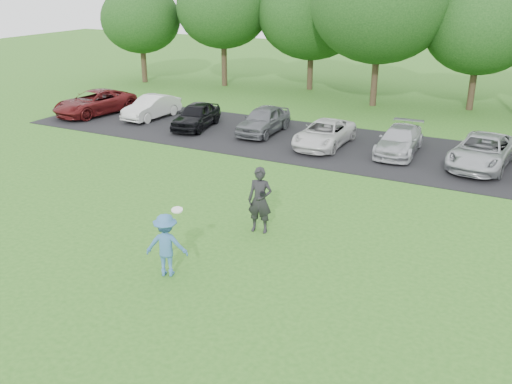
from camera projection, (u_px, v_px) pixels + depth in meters
ground at (187, 291)px, 13.41m from camera, size 100.00×100.00×0.00m
parking_lot at (359, 149)px, 24.16m from camera, size 32.00×6.50×0.03m
frisbee_player at (166, 245)px, 13.86m from camera, size 1.19×0.95×1.82m
camera_bystander at (260, 200)px, 16.16m from camera, size 0.78×0.58×1.93m
parked_cars at (366, 136)px, 23.79m from camera, size 30.88×5.09×1.24m
tree_row at (451, 15)px, 29.83m from camera, size 42.39×9.85×8.64m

